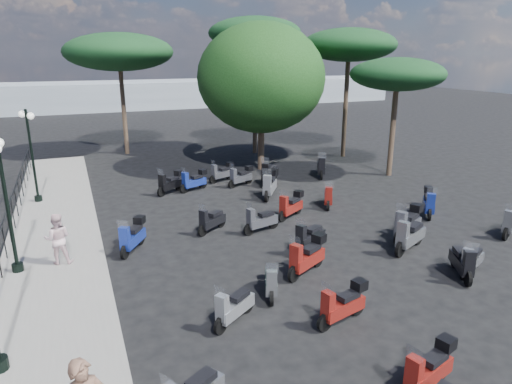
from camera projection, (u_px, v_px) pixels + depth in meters
name	position (u px, v px, depth m)	size (l,w,h in m)	color
ground	(286.00, 267.00, 13.77)	(120.00, 120.00, 0.00)	black
sidewalk	(53.00, 260.00, 14.05)	(3.00, 30.00, 0.15)	slate
railing	(1.00, 244.00, 13.16)	(0.04, 26.04, 1.10)	black
lamp_post_1	(6.00, 197.00, 12.52)	(0.31, 1.16, 3.92)	black
lamp_post_2	(31.00, 150.00, 18.77)	(0.64, 1.07, 3.89)	black
pedestrian_far	(58.00, 239.00, 13.46)	(0.76, 0.59, 1.56)	silver
scooter_2	(271.00, 281.00, 12.02)	(0.75, 1.41, 1.19)	black
scooter_3	(211.00, 221.00, 16.35)	(1.29, 0.95, 1.20)	black
scooter_4	(133.00, 237.00, 14.73)	(1.03, 1.45, 1.31)	black
scooter_5	(170.00, 183.00, 20.84)	(1.40, 1.07, 1.29)	black
scooter_6	(428.00, 370.00, 8.57)	(1.52, 0.68, 1.24)	black
scooter_7	(234.00, 308.00, 10.76)	(1.31, 0.95, 1.21)	black
scooter_8	(309.00, 238.00, 14.75)	(1.50, 0.91, 1.31)	black
scooter_9	(307.00, 257.00, 13.20)	(1.60, 1.01, 1.39)	black
scooter_10	(261.00, 221.00, 16.32)	(1.52, 0.64, 1.23)	black
scooter_11	(194.00, 181.00, 21.26)	(1.45, 0.82, 1.23)	black
scooter_14	(343.00, 305.00, 10.78)	(1.54, 0.65, 1.25)	black
scooter_15	(291.00, 206.00, 17.75)	(1.43, 0.99, 1.27)	black
scooter_16	(270.00, 185.00, 20.26)	(1.22, 1.62, 1.49)	black
scooter_17	(241.00, 177.00, 22.03)	(1.43, 0.77, 1.20)	black
scooter_19	(462.00, 263.00, 13.02)	(0.90, 1.48, 1.29)	black
scooter_20	(409.00, 236.00, 14.72)	(1.72, 0.97, 1.47)	black
scooter_21	(408.00, 224.00, 15.66)	(1.71, 1.05, 1.47)	black
scooter_22	(328.00, 197.00, 19.04)	(0.91, 1.40, 1.24)	black
scooter_23	(269.00, 174.00, 22.31)	(1.37, 1.41, 1.48)	black
scooter_26	(471.00, 261.00, 13.20)	(1.38, 0.78, 1.18)	black
scooter_27	(512.00, 224.00, 15.96)	(1.59, 0.84, 1.34)	black
scooter_28	(429.00, 203.00, 18.01)	(1.17, 1.44, 1.35)	black
scooter_29	(321.00, 167.00, 23.66)	(1.00, 1.65, 1.43)	black
scooter_30	(222.00, 173.00, 22.80)	(1.43, 0.77, 1.20)	black
broadleaf_tree	(261.00, 78.00, 23.99)	(6.75, 6.75, 7.79)	#38281E
pine_0	(255.00, 34.00, 27.44)	(5.61, 5.61, 8.32)	#38281E
pine_1	(349.00, 45.00, 26.63)	(5.54, 5.54, 7.62)	#38281E
pine_2	(119.00, 52.00, 27.49)	(6.52, 6.52, 7.40)	#38281E
pine_3	(397.00, 75.00, 22.62)	(4.70, 4.70, 6.00)	#38281E
distant_hills	(118.00, 95.00, 53.18)	(70.00, 8.00, 3.00)	gray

